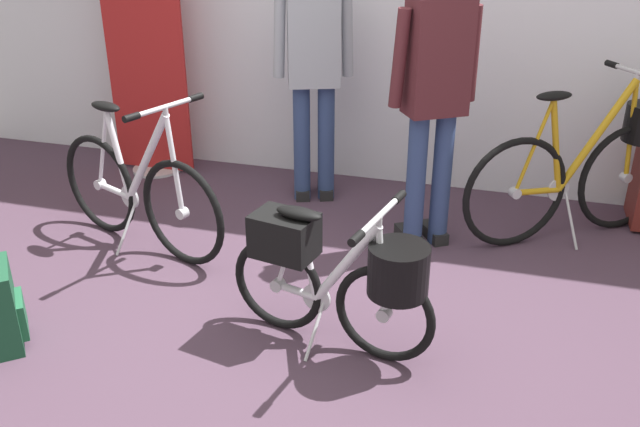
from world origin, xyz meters
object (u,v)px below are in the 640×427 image
object	(u,v)px
display_bike_left	(593,164)
visitor_browsing	(314,63)
folding_bike_foreground	(339,271)
visitor_near_wall	(435,87)
display_bike_right	(138,191)
floor_banner_stand	(147,76)

from	to	relation	value
display_bike_left	visitor_browsing	world-z (taller)	visitor_browsing
folding_bike_foreground	visitor_browsing	xyz separation A→B (m)	(-0.59, 1.58, 0.53)
folding_bike_foreground	visitor_near_wall	distance (m)	1.27
display_bike_left	visitor_near_wall	size ratio (longest dim) A/B	0.73
display_bike_right	visitor_browsing	bearing A→B (deg)	51.26
folding_bike_foreground	display_bike_right	world-z (taller)	display_bike_right
folding_bike_foreground	visitor_browsing	distance (m)	1.76
visitor_near_wall	floor_banner_stand	bearing A→B (deg)	163.60
folding_bike_foreground	display_bike_left	distance (m)	1.90
floor_banner_stand	visitor_near_wall	size ratio (longest dim) A/B	0.97
visitor_browsing	folding_bike_foreground	bearing A→B (deg)	-69.53
folding_bike_foreground	display_bike_right	bearing A→B (deg)	155.01
floor_banner_stand	visitor_near_wall	distance (m)	2.20
floor_banner_stand	display_bike_left	bearing A→B (deg)	-4.11
visitor_near_wall	display_bike_left	bearing A→B (deg)	24.10
visitor_browsing	visitor_near_wall	bearing A→B (deg)	-29.12
display_bike_left	display_bike_right	xyz separation A→B (m)	(-2.48, -0.89, -0.11)
floor_banner_stand	folding_bike_foreground	bearing A→B (deg)	-42.95
display_bike_right	visitor_browsing	distance (m)	1.34
display_bike_right	floor_banner_stand	bearing A→B (deg)	115.01
display_bike_right	visitor_near_wall	world-z (taller)	visitor_near_wall
visitor_near_wall	visitor_browsing	distance (m)	0.94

